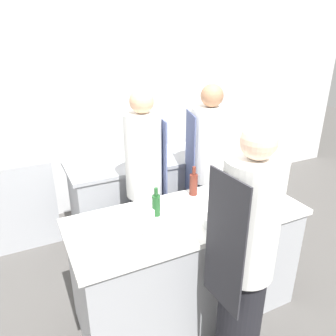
% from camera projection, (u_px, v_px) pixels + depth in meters
% --- Properties ---
extents(ground_plane, '(16.00, 16.00, 0.00)m').
position_uv_depth(ground_plane, '(186.00, 307.00, 2.85)').
color(ground_plane, '#4C4947').
extents(wall_back, '(8.00, 0.06, 2.80)m').
position_uv_depth(wall_back, '(105.00, 102.00, 4.06)').
color(wall_back, silver).
rests_on(wall_back, ground_plane).
extents(prep_counter, '(1.81, 0.74, 0.93)m').
position_uv_depth(prep_counter, '(187.00, 264.00, 2.66)').
color(prep_counter, '#A8AAAF').
rests_on(prep_counter, ground_plane).
extents(pass_counter, '(1.83, 0.64, 0.93)m').
position_uv_depth(pass_counter, '(152.00, 195.00, 3.78)').
color(pass_counter, '#A8AAAF').
rests_on(pass_counter, ground_plane).
extents(oven_range, '(0.99, 0.61, 0.97)m').
position_uv_depth(oven_range, '(6.00, 201.00, 3.60)').
color(oven_range, '#A8AAAF').
rests_on(oven_range, ground_plane).
extents(chef_at_prep_near, '(0.37, 0.35, 1.78)m').
position_uv_depth(chef_at_prep_near, '(245.00, 261.00, 2.04)').
color(chef_at_prep_near, black).
rests_on(chef_at_prep_near, ground_plane).
extents(chef_at_stove, '(0.36, 0.34, 1.78)m').
position_uv_depth(chef_at_stove, '(145.00, 186.00, 3.00)').
color(chef_at_stove, black).
rests_on(chef_at_stove, ground_plane).
extents(chef_at_pass_far, '(0.44, 0.42, 1.77)m').
position_uv_depth(chef_at_pass_far, '(208.00, 172.00, 3.35)').
color(chef_at_pass_far, black).
rests_on(chef_at_pass_far, ground_plane).
extents(bottle_olive_oil, '(0.07, 0.07, 0.26)m').
position_uv_depth(bottle_olive_oil, '(194.00, 184.00, 2.75)').
color(bottle_olive_oil, '#5B2319').
rests_on(bottle_olive_oil, prep_counter).
extents(bottle_vinegar, '(0.08, 0.08, 0.28)m').
position_uv_depth(bottle_vinegar, '(273.00, 191.00, 2.60)').
color(bottle_vinegar, '#2D5175').
rests_on(bottle_vinegar, prep_counter).
extents(bottle_wine, '(0.06, 0.06, 0.23)m').
position_uv_depth(bottle_wine, '(156.00, 204.00, 2.44)').
color(bottle_wine, '#19471E').
rests_on(bottle_wine, prep_counter).
extents(bottle_cooking_oil, '(0.08, 0.08, 0.28)m').
position_uv_depth(bottle_cooking_oil, '(149.00, 223.00, 2.17)').
color(bottle_cooking_oil, silver).
rests_on(bottle_cooking_oil, prep_counter).
extents(bowl_mixing_large, '(0.25, 0.25, 0.08)m').
position_uv_depth(bowl_mixing_large, '(229.00, 186.00, 2.84)').
color(bowl_mixing_large, navy).
rests_on(bowl_mixing_large, prep_counter).
extents(bowl_prep_small, '(0.17, 0.17, 0.07)m').
position_uv_depth(bowl_prep_small, '(215.00, 222.00, 2.32)').
color(bowl_prep_small, white).
rests_on(bowl_prep_small, prep_counter).
extents(cutting_board, '(0.31, 0.27, 0.01)m').
position_uv_depth(cutting_board, '(248.00, 210.00, 2.54)').
color(cutting_board, tan).
rests_on(cutting_board, prep_counter).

